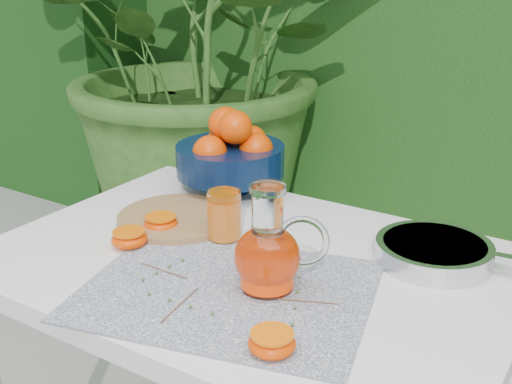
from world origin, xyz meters
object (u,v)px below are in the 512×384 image
Objects in this scene: cutting_board at (178,218)px; juice_pitcher at (269,254)px; white_table at (251,295)px; fruit_bowl at (232,153)px; saute_pan at (436,251)px.

juice_pitcher reaches higher than cutting_board.
white_table is 3.83× the size of cutting_board.
cutting_board is at bearing -86.71° from fruit_bowl.
juice_pitcher reaches higher than white_table.
fruit_bowl is 1.68× the size of juice_pitcher.
fruit_bowl is 0.81× the size of saute_pan.
white_table is 0.25m from cutting_board.
white_table is 3.13× the size of fruit_bowl.
fruit_bowl is at bearing 131.79° from juice_pitcher.
juice_pitcher is at bearing -128.94° from saute_pan.
cutting_board is 0.55m from saute_pan.
fruit_bowl is at bearing 93.29° from cutting_board.
white_table is 0.42m from fruit_bowl.
cutting_board is (-0.23, 0.06, 0.09)m from white_table.
fruit_bowl reaches higher than cutting_board.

